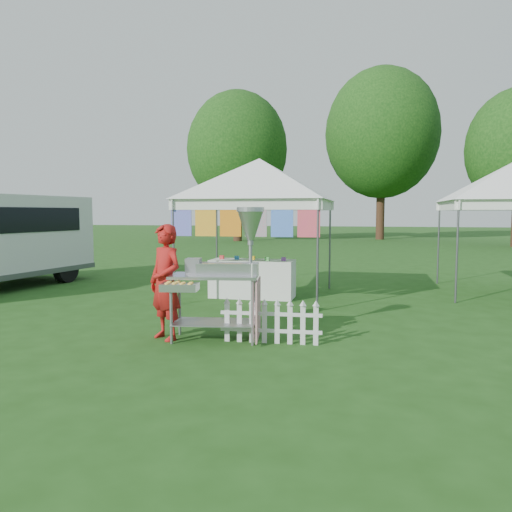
# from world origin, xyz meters

# --- Properties ---
(ground) EXTENTS (120.00, 120.00, 0.00)m
(ground) POSITION_xyz_m (0.00, 0.00, 0.00)
(ground) COLOR #1F4914
(ground) RESTS_ON ground
(canopy_main) EXTENTS (4.24, 4.24, 3.45)m
(canopy_main) POSITION_xyz_m (0.00, 3.49, 2.99)
(canopy_main) COLOR #59595E
(canopy_main) RESTS_ON ground
(tree_left) EXTENTS (6.40, 6.40, 9.53)m
(tree_left) POSITION_xyz_m (-6.00, 24.00, 5.83)
(tree_left) COLOR #3A2515
(tree_left) RESTS_ON ground
(tree_mid) EXTENTS (7.60, 7.60, 11.52)m
(tree_mid) POSITION_xyz_m (3.00, 28.00, 7.14)
(tree_mid) COLOR #3A2515
(tree_mid) RESTS_ON ground
(donut_cart) EXTENTS (1.39, 1.12, 1.91)m
(donut_cart) POSITION_xyz_m (0.40, -0.32, 1.13)
(donut_cart) COLOR gray
(donut_cart) RESTS_ON ground
(vendor) EXTENTS (0.73, 0.66, 1.67)m
(vendor) POSITION_xyz_m (-0.51, -0.46, 0.84)
(vendor) COLOR #AA1714
(vendor) RESTS_ON ground
(picket_fence) EXTENTS (1.44, 0.10, 0.56)m
(picket_fence) POSITION_xyz_m (1.02, -0.35, 0.29)
(picket_fence) COLOR silver
(picket_fence) RESTS_ON ground
(display_table) EXTENTS (1.80, 0.70, 0.82)m
(display_table) POSITION_xyz_m (-0.11, 3.31, 0.41)
(display_table) COLOR white
(display_table) RESTS_ON ground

